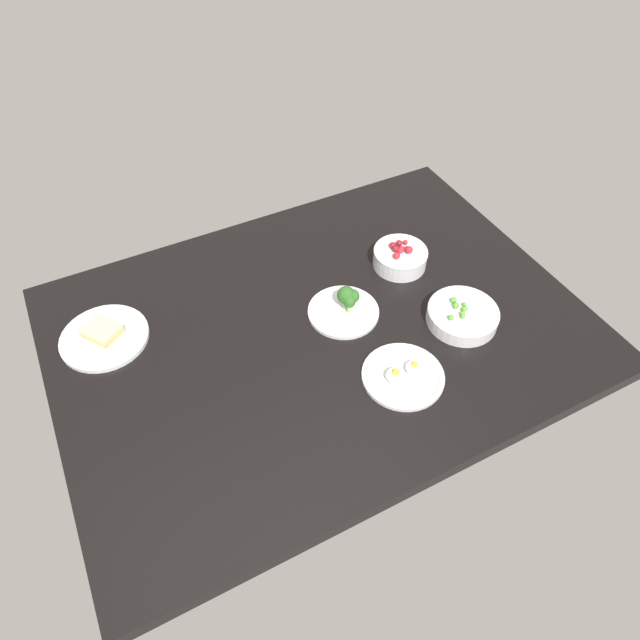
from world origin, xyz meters
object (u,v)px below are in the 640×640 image
(plate_sandwich, at_px, (104,336))
(plate_broccoli, at_px, (345,307))
(bowl_peas, at_px, (462,315))
(plate_eggs, at_px, (403,375))
(bowl_berries, at_px, (400,257))

(plate_sandwich, distance_m, plate_broccoli, 0.60)
(plate_broccoli, xyz_separation_m, bowl_peas, (0.25, -0.16, 0.00))
(plate_eggs, xyz_separation_m, bowl_peas, (0.23, 0.08, 0.01))
(bowl_berries, height_order, bowl_peas, bowl_berries)
(plate_eggs, xyz_separation_m, plate_broccoli, (-0.02, 0.24, 0.01))
(plate_eggs, relative_size, plate_sandwich, 0.90)
(plate_eggs, height_order, plate_sandwich, same)
(plate_eggs, relative_size, plate_broccoli, 1.05)
(bowl_berries, relative_size, plate_eggs, 0.77)
(bowl_berries, xyz_separation_m, plate_broccoli, (-0.22, -0.09, -0.01))
(bowl_peas, bearing_deg, plate_broccoli, 147.15)
(plate_broccoli, height_order, bowl_peas, plate_broccoli)
(plate_sandwich, height_order, plate_broccoli, plate_broccoli)
(plate_sandwich, relative_size, plate_broccoli, 1.18)
(plate_broccoli, bearing_deg, bowl_berries, 22.11)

